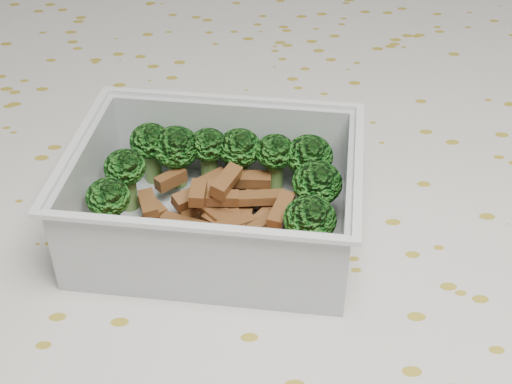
{
  "coord_description": "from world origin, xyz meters",
  "views": [
    {
      "loc": [
        -0.01,
        -0.33,
        1.03
      ],
      "look_at": [
        -0.0,
        -0.01,
        0.78
      ],
      "focal_mm": 50.0,
      "sensor_mm": 36.0,
      "label": 1
    }
  ],
  "objects": [
    {
      "name": "sausage",
      "position": [
        -0.03,
        -0.05,
        0.77
      ],
      "size": [
        0.14,
        0.05,
        0.02
      ],
      "color": "#CA5427",
      "rests_on": "lunch_container"
    },
    {
      "name": "tablecloth",
      "position": [
        0.0,
        0.0,
        0.72
      ],
      "size": [
        1.46,
        0.96,
        0.19
      ],
      "color": "silver",
      "rests_on": "dining_table"
    },
    {
      "name": "dining_table",
      "position": [
        0.0,
        0.0,
        0.67
      ],
      "size": [
        1.4,
        0.9,
        0.75
      ],
      "color": "brown",
      "rests_on": "ground"
    },
    {
      "name": "lunch_container",
      "position": [
        -0.02,
        -0.01,
        0.78
      ],
      "size": [
        0.18,
        0.15,
        0.06
      ],
      "color": "silver",
      "rests_on": "tablecloth"
    },
    {
      "name": "meat_pile",
      "position": [
        -0.02,
        -0.0,
        0.77
      ],
      "size": [
        0.09,
        0.07,
        0.03
      ],
      "color": "brown",
      "rests_on": "lunch_container"
    },
    {
      "name": "broccoli_florets",
      "position": [
        -0.02,
        0.01,
        0.79
      ],
      "size": [
        0.14,
        0.1,
        0.04
      ],
      "color": "#608C3F",
      "rests_on": "lunch_container"
    }
  ]
}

